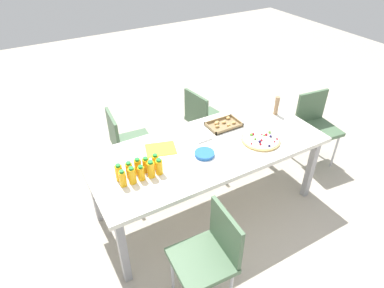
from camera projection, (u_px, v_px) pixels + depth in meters
name	position (u px, v px, depth m)	size (l,w,h in m)	color
ground_plane	(206.00, 206.00, 3.38)	(12.00, 12.00, 0.00)	#B2A899
party_table	(208.00, 152.00, 2.99)	(2.12, 0.90, 0.74)	silver
chair_near_left	(210.00, 252.00, 2.33)	(0.42, 0.42, 0.83)	#4C6B4C
chair_far_right	(204.00, 117.00, 3.83)	(0.45, 0.45, 0.83)	#4C6B4C
chair_end	(315.00, 123.00, 3.73)	(0.44, 0.44, 0.83)	#4C6B4C
chair_far_left	(126.00, 141.00, 3.45)	(0.43, 0.43, 0.83)	#4C6B4C
juice_bottle_0	(123.00, 179.00, 2.50)	(0.05, 0.05, 0.15)	#F9AD14
juice_bottle_1	(132.00, 176.00, 2.53)	(0.06, 0.06, 0.15)	#F9AD14
juice_bottle_2	(141.00, 173.00, 2.57)	(0.05, 0.05, 0.13)	#F9AC14
juice_bottle_3	(151.00, 169.00, 2.59)	(0.06, 0.06, 0.15)	#F9AD14
juice_bottle_4	(159.00, 167.00, 2.62)	(0.06, 0.06, 0.14)	#F9AE14
juice_bottle_5	(119.00, 173.00, 2.56)	(0.06, 0.06, 0.15)	#F9AE14
juice_bottle_6	(129.00, 170.00, 2.59)	(0.05, 0.05, 0.14)	#F9AC14
juice_bottle_7	(138.00, 167.00, 2.62)	(0.06, 0.06, 0.15)	#F9AC14
juice_bottle_8	(146.00, 165.00, 2.65)	(0.06, 0.06, 0.13)	#FAAC14
juice_bottle_9	(155.00, 162.00, 2.68)	(0.06, 0.06, 0.14)	#FAAE14
fruit_pizza	(261.00, 140.00, 3.02)	(0.35, 0.35, 0.05)	tan
snack_tray	(224.00, 125.00, 3.23)	(0.32, 0.21, 0.03)	olive
plate_stack	(205.00, 154.00, 2.85)	(0.17, 0.17, 0.03)	blue
napkin_stack	(201.00, 137.00, 3.07)	(0.15, 0.15, 0.02)	white
cardboard_tube	(277.00, 106.00, 3.37)	(0.04, 0.04, 0.19)	#9E7A56
paper_folder	(161.00, 149.00, 2.92)	(0.26, 0.20, 0.01)	yellow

